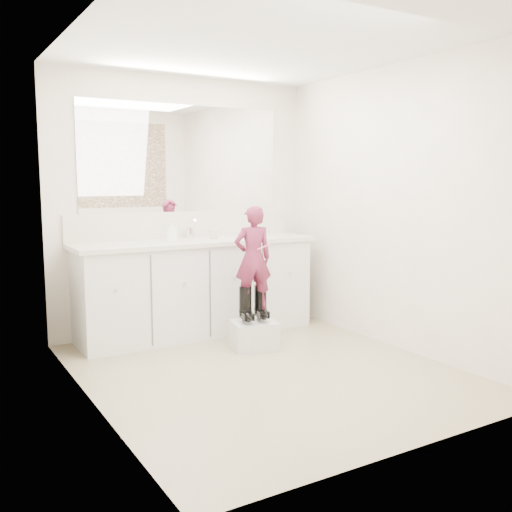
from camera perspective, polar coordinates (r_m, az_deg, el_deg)
floor at (r=4.43m, az=0.97°, el=-11.35°), size 3.00×3.00×0.00m
ceiling at (r=4.30m, az=1.04°, el=20.54°), size 3.00×3.00×0.00m
wall_back at (r=5.53m, az=-7.22°, el=5.07°), size 2.60×0.00×2.60m
wall_front at (r=3.03m, az=16.11°, el=2.81°), size 2.60×0.00×2.60m
wall_left at (r=3.68m, az=-16.52°, el=3.59°), size 0.00×3.00×3.00m
wall_right at (r=5.00m, az=13.83°, el=4.65°), size 0.00×3.00×3.00m
vanity_cabinet at (r=5.37m, az=-5.91°, el=-3.32°), size 2.20×0.55×0.85m
countertop at (r=5.29m, az=-5.91°, el=1.39°), size 2.28×0.58×0.04m
backsplash at (r=5.52m, az=-7.13°, el=3.15°), size 2.28×0.03×0.25m
mirror at (r=5.51m, az=-7.25°, el=9.64°), size 2.00×0.02×1.00m
dot_panel at (r=3.03m, az=16.28°, el=11.33°), size 2.00×0.01×1.20m
faucet at (r=5.43m, az=-6.65°, el=2.28°), size 0.08×0.08×0.10m
cup at (r=5.41m, az=-4.23°, el=2.25°), size 0.10×0.10×0.09m
soap_bottle at (r=5.19m, az=-8.42°, el=2.50°), size 0.11×0.11×0.19m
step_stool at (r=4.94m, az=-0.19°, el=-7.88°), size 0.43×0.38×0.24m
boot_left at (r=4.86m, az=-1.08°, el=-4.86°), size 0.16×0.23×0.31m
boot_right at (r=4.93m, az=0.44°, el=-4.67°), size 0.16×0.23×0.31m
toddler at (r=4.83m, az=-0.31°, el=-0.22°), size 0.36×0.28×0.89m
toothbrush at (r=4.78m, az=0.89°, el=0.97°), size 0.13×0.04×0.06m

